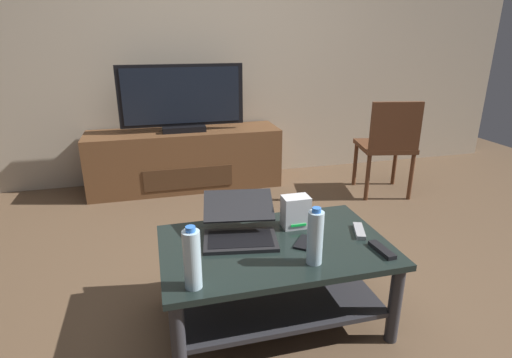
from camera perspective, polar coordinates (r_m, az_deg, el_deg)
name	(u,v)px	position (r m, az deg, el deg)	size (l,w,h in m)	color
ground_plane	(276,297)	(2.32, 2.86, -16.22)	(7.68, 7.68, 0.00)	brown
back_wall	(208,30)	(4.01, -6.75, 20.12)	(6.40, 0.12, 2.80)	#B2A38C
coffee_table	(274,267)	(2.01, 2.59, -12.36)	(1.07, 0.68, 0.42)	black
media_cabinet	(186,159)	(3.82, -9.91, 2.79)	(1.73, 0.47, 0.54)	brown
television	(182,100)	(3.68, -10.38, 10.93)	(1.09, 0.20, 0.58)	black
dining_chair	(388,143)	(3.68, 18.15, 4.90)	(0.52, 0.52, 0.85)	#59331E
laptop	(240,226)	(1.99, -2.32, -6.59)	(0.41, 0.43, 0.17)	black
router_box	(296,212)	(2.08, 5.60, -4.61)	(0.14, 0.10, 0.17)	silver
water_bottle_near	(192,259)	(1.60, -8.98, -11.08)	(0.07, 0.07, 0.26)	silver
water_bottle_far	(315,237)	(1.76, 8.33, -8.12)	(0.07, 0.07, 0.26)	silver
cell_phone	(305,242)	(1.96, 6.86, -8.85)	(0.07, 0.14, 0.01)	black
tv_remote	(359,231)	(2.10, 14.35, -7.10)	(0.04, 0.16, 0.02)	#99999E
soundbar_remote	(382,250)	(1.96, 17.33, -9.51)	(0.04, 0.16, 0.02)	black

